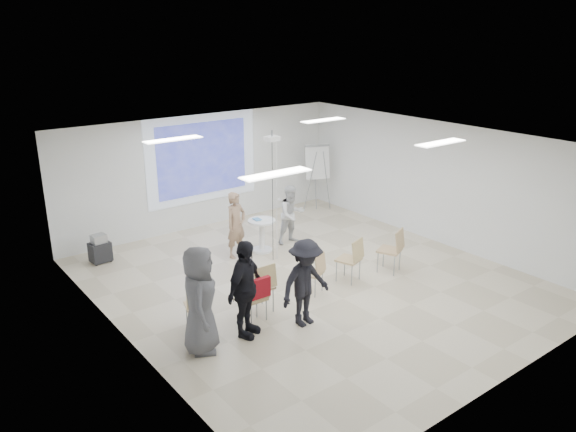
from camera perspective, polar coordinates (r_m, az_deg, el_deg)
floor at (r=12.01m, az=2.34°, el=-6.86°), size 8.00×9.00×0.10m
ceiling at (r=11.03m, az=2.55°, el=7.82°), size 8.00×9.00×0.10m
wall_back at (r=15.05m, az=-8.75°, el=4.54°), size 8.00×0.10×3.00m
wall_left at (r=9.51m, az=-16.72°, el=-4.58°), size 0.10×9.00×3.00m
wall_right at (r=14.26m, az=15.07°, el=3.31°), size 0.10×9.00×3.00m
projection_halo at (r=14.92m, az=-8.69°, el=5.80°), size 3.20×0.01×2.30m
projection_image at (r=14.90m, az=-8.66°, el=5.79°), size 2.60×0.01×1.90m
pedestal_table at (r=13.38m, az=-2.68°, el=-1.77°), size 0.73×0.73×0.82m
player_left at (r=12.97m, az=-5.30°, el=-0.46°), size 0.73×0.58×1.77m
player_right at (r=13.78m, az=0.38°, el=0.46°), size 0.82×0.67×1.63m
controller_left at (r=13.18m, az=-5.26°, el=1.13°), size 0.07×0.14×0.04m
controller_right at (r=13.78m, az=-0.85°, el=1.70°), size 0.04×0.11×0.04m
chair_far_left at (r=10.15m, az=-9.24°, el=-8.72°), size 0.50×0.52×0.84m
chair_left_mid at (r=10.26m, az=-3.28°, el=-8.08°), size 0.42×0.45×0.86m
chair_left_inner at (r=10.52m, az=-2.69°, el=-6.92°), size 0.47×0.50×0.99m
chair_center at (r=11.27m, az=2.76°, el=-5.50°), size 0.55×0.56×0.87m
chair_right_inner at (r=11.83m, az=6.54°, el=-4.11°), size 0.58×0.60×0.96m
chair_right_far at (r=12.40m, az=10.67°, el=-3.12°), size 0.63×0.64×0.99m
red_jacket at (r=10.06m, az=-2.82°, el=-7.32°), size 0.39×0.10×0.37m
laptop at (r=10.62m, az=-3.01°, el=-6.98°), size 0.37×0.27×0.03m
audience_left at (r=9.61m, az=-4.40°, el=-6.75°), size 1.37×1.17×2.02m
audience_mid at (r=9.98m, az=1.79°, el=-6.24°), size 1.24×0.73×1.85m
audience_outer at (r=9.26m, az=-8.99°, el=-7.82°), size 1.09×1.20×2.06m
flipchart_easel at (r=16.15m, az=3.01°, el=5.45°), size 0.78×0.63×1.94m
av_cart at (r=13.51m, az=-18.56°, el=-3.24°), size 0.47×0.39×0.66m
ceiling_projector at (r=12.31m, az=-1.61°, el=7.27°), size 0.30×0.25×3.00m
fluor_panel_nw at (r=11.63m, az=-11.60°, el=7.63°), size 1.20×0.30×0.02m
fluor_panel_ne at (r=13.82m, az=3.60°, el=9.69°), size 1.20×0.30×0.02m
fluor_panel_sw at (r=8.69m, az=-1.24°, el=4.31°), size 1.20×0.30×0.02m
fluor_panel_se at (r=11.46m, az=15.24°, el=7.19°), size 1.20×0.30×0.02m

